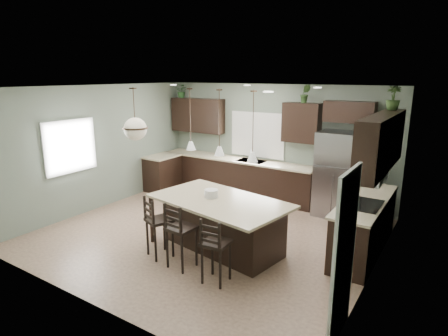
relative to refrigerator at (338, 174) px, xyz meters
The scene contains 33 objects.
ground 3.09m from the refrigerator, 127.25° to the right, with size 6.00×6.00×0.00m, color #9E8466.
pantry_door 4.07m from the refrigerator, 72.98° to the right, with size 0.04×0.82×2.04m, color white.
window_back 2.30m from the refrigerator, 169.85° to the left, with size 1.35×0.02×1.00m, color white.
window_left 5.75m from the refrigerator, 146.59° to the right, with size 0.02×1.10×1.00m, color white.
left_return_cabs 4.55m from the refrigerator, behind, with size 0.60×0.90×0.90m, color black.
left_return_countertop 4.51m from the refrigerator, behind, with size 0.66×0.96×0.04m, color beige.
back_lower_cabs 2.68m from the refrigerator, behind, with size 4.20×0.60×0.90m, color black.
back_countertop 2.63m from the refrigerator, behind, with size 4.20×0.66×0.04m, color beige.
sink_inset 2.18m from the refrigerator, behind, with size 0.70×0.45×0.01m, color gray.
faucet 2.19m from the refrigerator, behind, with size 0.02×0.02×0.28m, color silver.
back_upper_left 4.07m from the refrigerator, behind, with size 1.55×0.34×0.90m, color black.
back_upper_right 1.44m from the refrigerator, 166.52° to the left, with size 0.85×0.34×0.90m, color black.
fridge_header 1.35m from the refrigerator, 74.06° to the left, with size 1.05×0.34×0.45m, color black.
right_lower_cabs 1.80m from the refrigerator, 58.02° to the right, with size 0.60×2.35×0.90m, color black.
right_countertop 1.72m from the refrigerator, 58.59° to the right, with size 0.66×2.35×0.04m, color beige.
cooktop 1.96m from the refrigerator, 62.78° to the right, with size 0.58×0.75×0.02m, color black.
wall_oven_front 1.91m from the refrigerator, 70.66° to the right, with size 0.01×0.72×0.60m, color gray.
right_upper_cabs 2.08m from the refrigerator, 54.52° to the right, with size 0.34×2.35×0.90m, color black.
microwave 2.10m from the refrigerator, 60.24° to the right, with size 0.40×0.75×0.40m, color gray.
refrigerator is the anchor object (origin of this frame).
kitchen_island 3.08m from the refrigerator, 113.86° to the right, with size 2.39×1.36×0.92m, color black.
serving_dish 3.10m from the refrigerator, 117.44° to the right, with size 0.24×0.24×0.14m, color silver.
bar_stool_left 4.06m from the refrigerator, 118.75° to the right, with size 0.40×0.40×1.07m, color black.
bar_stool_center 3.91m from the refrigerator, 111.01° to the right, with size 0.41×0.41×1.10m, color black.
bar_stool_right 3.79m from the refrigerator, 100.40° to the right, with size 0.38×0.38×1.03m, color black.
pendant_left 3.55m from the refrigerator, 125.77° to the right, with size 0.17×0.17×1.10m, color silver, non-canonical shape.
pendant_center 3.32m from the refrigerator, 113.86° to the right, with size 0.17×0.17×1.10m, color silver, non-canonical shape.
pendant_right 3.24m from the refrigerator, 100.57° to the right, with size 0.17×0.17×1.10m, color silver, non-canonical shape.
chandelier 4.43m from the refrigerator, 133.68° to the right, with size 0.46×0.46×0.96m, color beige, non-canonical shape.
plant_back_left 4.74m from the refrigerator, behind, with size 0.32×0.28×0.36m, color #244C21.
plant_back_right 1.92m from the refrigerator, 167.42° to the left, with size 0.22×0.18×0.40m, color #2D4D22.
plant_right_wall 2.06m from the refrigerator, 29.64° to the right, with size 0.24×0.24×0.43m, color #324E22.
room_shell 3.05m from the refrigerator, 127.25° to the right, with size 6.00×6.00×6.00m.
Camera 1 is at (3.93, -5.53, 3.02)m, focal length 30.00 mm.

